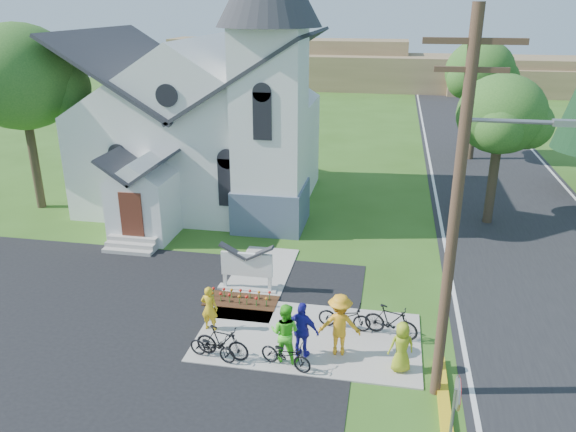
% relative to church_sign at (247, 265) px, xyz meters
% --- Properties ---
extents(ground, '(120.00, 120.00, 0.00)m').
position_rel_church_sign_xyz_m(ground, '(1.20, -3.20, -1.03)').
color(ground, '#345B1A').
rests_on(ground, ground).
extents(parking_lot, '(20.00, 16.00, 0.02)m').
position_rel_church_sign_xyz_m(parking_lot, '(-5.80, -5.20, -1.02)').
color(parking_lot, black).
rests_on(parking_lot, ground).
extents(road, '(8.00, 90.00, 0.02)m').
position_rel_church_sign_xyz_m(road, '(11.20, 11.80, -1.02)').
color(road, black).
rests_on(road, ground).
extents(sidewalk, '(7.00, 4.00, 0.05)m').
position_rel_church_sign_xyz_m(sidewalk, '(2.70, -2.70, -1.00)').
color(sidewalk, '#A9A299').
rests_on(sidewalk, ground).
extents(church, '(12.35, 12.00, 13.00)m').
position_rel_church_sign_xyz_m(church, '(-4.28, 9.28, 4.22)').
color(church, white).
rests_on(church, ground).
extents(church_sign, '(2.20, 0.40, 1.70)m').
position_rel_church_sign_xyz_m(church_sign, '(0.00, 0.00, 0.00)').
color(church_sign, '#A9A299').
rests_on(church_sign, ground).
extents(flower_bed, '(2.60, 1.10, 0.07)m').
position_rel_church_sign_xyz_m(flower_bed, '(0.00, -0.90, -0.99)').
color(flower_bed, '#34180E').
rests_on(flower_bed, ground).
extents(utility_pole, '(3.45, 0.28, 10.00)m').
position_rel_church_sign_xyz_m(utility_pole, '(6.56, -4.70, 4.38)').
color(utility_pole, '#462E23').
rests_on(utility_pole, ground).
extents(stop_sign, '(0.11, 0.76, 2.48)m').
position_rel_church_sign_xyz_m(stop_sign, '(6.63, -7.40, 0.75)').
color(stop_sign, gray).
rests_on(stop_sign, ground).
extents(tree_lot_corner, '(5.60, 5.60, 9.15)m').
position_rel_church_sign_xyz_m(tree_lot_corner, '(-12.80, 6.80, 5.58)').
color(tree_lot_corner, '#37291E').
rests_on(tree_lot_corner, ground).
extents(tree_road_near, '(4.00, 4.00, 7.05)m').
position_rel_church_sign_xyz_m(tree_road_near, '(9.70, 8.80, 4.18)').
color(tree_road_near, '#37291E').
rests_on(tree_road_near, ground).
extents(tree_road_mid, '(4.40, 4.40, 7.80)m').
position_rel_church_sign_xyz_m(tree_road_mid, '(10.20, 20.80, 4.75)').
color(tree_road_mid, '#37291E').
rests_on(tree_road_mid, ground).
extents(distant_hills, '(61.00, 10.00, 5.60)m').
position_rel_church_sign_xyz_m(distant_hills, '(4.56, 53.13, 1.15)').
color(distant_hills, brown).
rests_on(distant_hills, ground).
extents(cyclist_0, '(0.59, 0.41, 1.53)m').
position_rel_church_sign_xyz_m(cyclist_0, '(-0.50, -2.85, -0.21)').
color(cyclist_0, gold).
rests_on(cyclist_0, sidewalk).
extents(bike_0, '(1.62, 0.89, 0.81)m').
position_rel_church_sign_xyz_m(bike_0, '(0.08, -4.40, -0.57)').
color(bike_0, black).
rests_on(bike_0, sidewalk).
extents(cyclist_1, '(0.98, 0.82, 1.83)m').
position_rel_church_sign_xyz_m(cyclist_1, '(2.19, -4.02, -0.06)').
color(cyclist_1, '#51E22A').
rests_on(cyclist_1, sidewalk).
extents(bike_1, '(1.77, 0.76, 1.03)m').
position_rel_church_sign_xyz_m(bike_1, '(0.35, -4.28, -0.46)').
color(bike_1, black).
rests_on(bike_1, sidewalk).
extents(cyclist_2, '(1.13, 0.71, 1.79)m').
position_rel_church_sign_xyz_m(cyclist_2, '(2.67, -3.78, -0.08)').
color(cyclist_2, '#2722AA').
rests_on(cyclist_2, sidewalk).
extents(bike_2, '(1.71, 1.03, 0.85)m').
position_rel_church_sign_xyz_m(bike_2, '(2.29, -4.40, -0.55)').
color(bike_2, black).
rests_on(bike_2, sidewalk).
extents(cyclist_3, '(1.31, 0.82, 1.96)m').
position_rel_church_sign_xyz_m(cyclist_3, '(3.73, -3.40, 0.00)').
color(cyclist_3, '#FFA31C').
rests_on(cyclist_3, sidewalk).
extents(bike_3, '(1.82, 0.99, 1.05)m').
position_rel_church_sign_xyz_m(bike_3, '(5.25, -2.20, -0.45)').
color(bike_3, black).
rests_on(bike_3, sidewalk).
extents(cyclist_4, '(0.87, 0.71, 1.54)m').
position_rel_church_sign_xyz_m(cyclist_4, '(5.55, -3.92, -0.21)').
color(cyclist_4, '#9DAE20').
rests_on(cyclist_4, sidewalk).
extents(bike_4, '(1.78, 0.79, 0.91)m').
position_rel_church_sign_xyz_m(bike_4, '(3.77, -2.02, -0.52)').
color(bike_4, black).
rests_on(bike_4, sidewalk).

